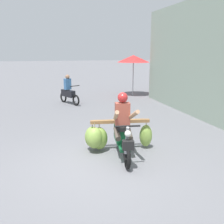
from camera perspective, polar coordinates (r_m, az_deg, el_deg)
name	(u,v)px	position (r m, az deg, el deg)	size (l,w,h in m)	color
ground_plane	(98,167)	(5.90, -3.10, -11.97)	(120.00, 120.00, 0.00)	slate
motorbike_main_loaded	(113,134)	(6.45, 0.19, -4.89)	(1.81, 1.76, 1.58)	black
motorbike_distant_ahead_left	(68,92)	(12.65, -9.57, 4.35)	(0.86, 1.48, 1.40)	black
market_umbrella_near_shop	(133,59)	(14.76, 4.73, 11.60)	(1.81, 1.81, 2.26)	#99999E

